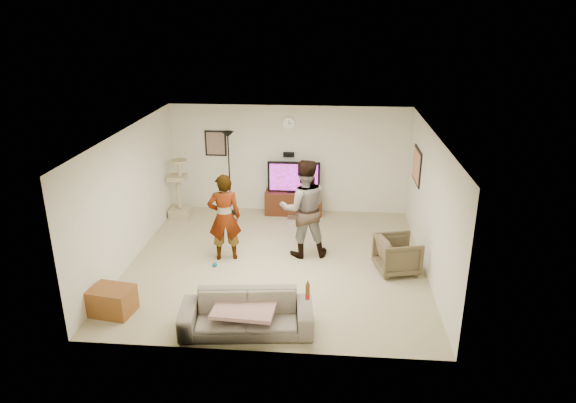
# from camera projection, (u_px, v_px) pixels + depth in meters

# --- Properties ---
(floor) EXTENTS (5.50, 5.50, 0.02)m
(floor) POSITION_uv_depth(u_px,v_px,m) (277.00, 262.00, 9.86)
(floor) COLOR tan
(floor) RESTS_ON ground
(ceiling) EXTENTS (5.50, 5.50, 0.02)m
(ceiling) POSITION_uv_depth(u_px,v_px,m) (276.00, 132.00, 8.98)
(ceiling) COLOR silver
(ceiling) RESTS_ON wall_back
(wall_back) EXTENTS (5.50, 0.04, 2.50)m
(wall_back) POSITION_uv_depth(u_px,v_px,m) (289.00, 159.00, 11.99)
(wall_back) COLOR #EDECCA
(wall_back) RESTS_ON floor
(wall_front) EXTENTS (5.50, 0.04, 2.50)m
(wall_front) POSITION_uv_depth(u_px,v_px,m) (255.00, 272.00, 6.85)
(wall_front) COLOR #EDECCA
(wall_front) RESTS_ON floor
(wall_left) EXTENTS (0.04, 5.50, 2.50)m
(wall_left) POSITION_uv_depth(u_px,v_px,m) (130.00, 196.00, 9.64)
(wall_left) COLOR #EDECCA
(wall_left) RESTS_ON floor
(wall_right) EXTENTS (0.04, 5.50, 2.50)m
(wall_right) POSITION_uv_depth(u_px,v_px,m) (430.00, 205.00, 9.20)
(wall_right) COLOR #EDECCA
(wall_right) RESTS_ON floor
(wall_clock) EXTENTS (0.26, 0.04, 0.26)m
(wall_clock) POSITION_uv_depth(u_px,v_px,m) (289.00, 123.00, 11.66)
(wall_clock) COLOR white
(wall_clock) RESTS_ON wall_back
(wall_speaker) EXTENTS (0.25, 0.10, 0.10)m
(wall_speaker) POSITION_uv_depth(u_px,v_px,m) (289.00, 155.00, 11.89)
(wall_speaker) COLOR black
(wall_speaker) RESTS_ON wall_back
(picture_back) EXTENTS (0.42, 0.03, 0.52)m
(picture_back) POSITION_uv_depth(u_px,v_px,m) (216.00, 143.00, 11.98)
(picture_back) COLOR #796355
(picture_back) RESTS_ON wall_back
(picture_right) EXTENTS (0.03, 0.78, 0.62)m
(picture_right) POSITION_uv_depth(u_px,v_px,m) (417.00, 166.00, 10.61)
(picture_right) COLOR tan
(picture_right) RESTS_ON wall_right
(tv_stand) EXTENTS (1.32, 0.45, 0.55)m
(tv_stand) POSITION_uv_depth(u_px,v_px,m) (294.00, 203.00, 12.09)
(tv_stand) COLOR #3B1A0D
(tv_stand) RESTS_ON floor
(console_box) EXTENTS (0.40, 0.30, 0.07)m
(console_box) POSITION_uv_depth(u_px,v_px,m) (296.00, 219.00, 11.80)
(console_box) COLOR silver
(console_box) RESTS_ON floor
(tv) EXTENTS (1.20, 0.08, 0.71)m
(tv) POSITION_uv_depth(u_px,v_px,m) (294.00, 177.00, 11.87)
(tv) COLOR black
(tv) RESTS_ON tv_stand
(tv_screen) EXTENTS (1.10, 0.01, 0.63)m
(tv_screen) POSITION_uv_depth(u_px,v_px,m) (294.00, 178.00, 11.83)
(tv_screen) COLOR #9A15DC
(tv_screen) RESTS_ON tv
(floor_lamp) EXTENTS (0.32, 0.32, 1.95)m
(floor_lamp) POSITION_uv_depth(u_px,v_px,m) (229.00, 174.00, 11.87)
(floor_lamp) COLOR black
(floor_lamp) RESTS_ON floor
(cat_tree) EXTENTS (0.44, 0.44, 1.38)m
(cat_tree) POSITION_uv_depth(u_px,v_px,m) (178.00, 188.00, 11.80)
(cat_tree) COLOR tan
(cat_tree) RESTS_ON floor
(person_left) EXTENTS (0.69, 0.53, 1.69)m
(person_left) POSITION_uv_depth(u_px,v_px,m) (224.00, 217.00, 9.72)
(person_left) COLOR #8C919F
(person_left) RESTS_ON floor
(person_right) EXTENTS (1.05, 0.88, 1.92)m
(person_right) POSITION_uv_depth(u_px,v_px,m) (304.00, 209.00, 9.83)
(person_right) COLOR #335877
(person_right) RESTS_ON floor
(sofa) EXTENTS (2.03, 0.96, 0.57)m
(sofa) POSITION_uv_depth(u_px,v_px,m) (247.00, 313.00, 7.67)
(sofa) COLOR slate
(sofa) RESTS_ON floor
(throw_blanket) EXTENTS (0.94, 0.76, 0.06)m
(throw_blanket) POSITION_uv_depth(u_px,v_px,m) (245.00, 307.00, 7.64)
(throw_blanket) COLOR tan
(throw_blanket) RESTS_ON sofa
(beer_bottle) EXTENTS (0.06, 0.06, 0.25)m
(beer_bottle) POSITION_uv_depth(u_px,v_px,m) (308.00, 292.00, 7.46)
(beer_bottle) COLOR brown
(beer_bottle) RESTS_ON sofa
(armchair) EXTENTS (0.88, 0.87, 0.67)m
(armchair) POSITION_uv_depth(u_px,v_px,m) (397.00, 255.00, 9.40)
(armchair) COLOR brown
(armchair) RESTS_ON floor
(side_table) EXTENTS (0.72, 0.58, 0.43)m
(side_table) POSITION_uv_depth(u_px,v_px,m) (112.00, 301.00, 8.13)
(side_table) COLOR brown
(side_table) RESTS_ON floor
(toy_ball) EXTENTS (0.09, 0.09, 0.09)m
(toy_ball) POSITION_uv_depth(u_px,v_px,m) (215.00, 264.00, 9.66)
(toy_ball) COLOR #0A6194
(toy_ball) RESTS_ON floor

